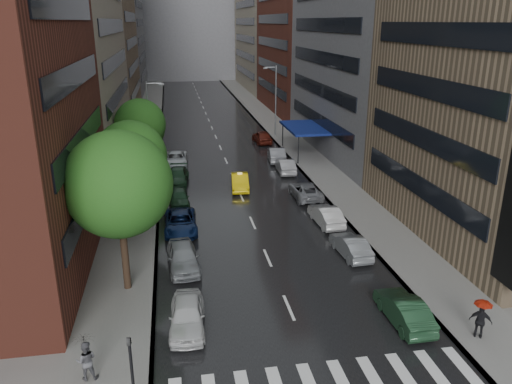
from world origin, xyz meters
The scene contains 20 objects.
ground centered at (0.00, 0.00, 0.00)m, with size 220.00×220.00×0.00m, color gray.
road centered at (0.00, 50.00, 0.01)m, with size 14.00×140.00×0.01m, color black.
sidewalk_left centered at (-9.00, 50.00, 0.07)m, with size 4.00×140.00×0.15m, color gray.
sidewalk_right centered at (9.00, 50.00, 0.07)m, with size 4.00×140.00×0.15m, color gray.
crosswalk centered at (0.20, -2.00, 0.01)m, with size 13.15×2.80×0.01m.
buildings_left centered at (-15.00, 58.79, 15.99)m, with size 8.00×108.00×38.00m.
buildings_right centered at (15.00, 56.70, 15.03)m, with size 8.05×109.10×36.00m.
building_far centered at (0.00, 118.00, 16.00)m, with size 40.00×14.00×32.00m, color slate.
tree_near centered at (-8.60, 7.38, 6.31)m, with size 5.78×5.78×9.21m.
tree_mid centered at (-8.60, 16.06, 5.54)m, with size 5.08×5.08×8.09m.
tree_far centered at (-8.60, 29.26, 5.24)m, with size 4.81×4.81×7.67m.
taxi centered at (0.16, 24.11, 0.70)m, with size 1.49×4.27×1.41m, color yellow.
parked_cars_left centered at (-5.40, 19.03, 0.72)m, with size 2.61×34.72×1.55m.
parked_cars_right centered at (5.40, 23.02, 0.73)m, with size 2.23×44.41×1.57m.
ped_black_umbrella centered at (-9.70, -0.16, 1.38)m, with size 0.96×0.98×2.09m.
ped_red_umbrella centered at (8.30, -0.27, 1.32)m, with size 1.08×0.94×2.01m.
traffic_light centered at (-7.60, -2.59, 2.23)m, with size 0.18×0.15×3.45m.
street_lamp_left centered at (-7.72, 30.00, 4.89)m, with size 1.74×0.22×9.00m.
street_lamp_right centered at (7.72, 45.00, 4.89)m, with size 1.74×0.22×9.00m.
awning centered at (8.98, 35.00, 3.13)m, with size 4.00×8.00×3.12m.
Camera 1 is at (-5.62, -18.54, 14.50)m, focal length 35.00 mm.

